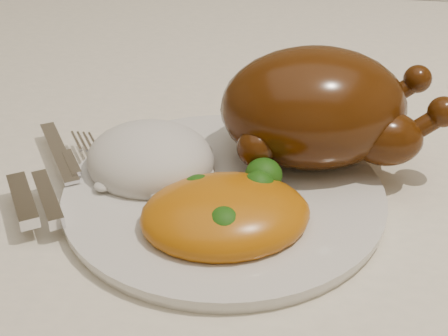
# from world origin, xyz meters

# --- Properties ---
(dining_table) EXTENTS (1.60, 0.90, 0.76)m
(dining_table) POSITION_xyz_m (0.00, 0.00, 0.67)
(dining_table) COLOR brown
(dining_table) RESTS_ON floor
(tablecloth) EXTENTS (1.73, 1.03, 0.18)m
(tablecloth) POSITION_xyz_m (0.00, 0.00, 0.74)
(tablecloth) COLOR beige
(tablecloth) RESTS_ON dining_table
(dinner_plate) EXTENTS (0.28, 0.28, 0.01)m
(dinner_plate) POSITION_xyz_m (-0.10, -0.05, 0.77)
(dinner_plate) COLOR silver
(dinner_plate) RESTS_ON tablecloth
(roast_chicken) EXTENTS (0.20, 0.14, 0.10)m
(roast_chicken) POSITION_xyz_m (-0.03, 0.01, 0.82)
(roast_chicken) COLOR #4F2508
(roast_chicken) RESTS_ON dinner_plate
(rice_mound) EXTENTS (0.12, 0.11, 0.06)m
(rice_mound) POSITION_xyz_m (-0.16, -0.03, 0.79)
(rice_mound) COLOR white
(rice_mound) RESTS_ON dinner_plate
(mac_and_cheese) EXTENTS (0.14, 0.12, 0.04)m
(mac_and_cheese) POSITION_xyz_m (-0.09, -0.09, 0.79)
(mac_and_cheese) COLOR #C5670C
(mac_and_cheese) RESTS_ON dinner_plate
(cutlery) EXTENTS (0.08, 0.16, 0.01)m
(cutlery) POSITION_xyz_m (-0.24, -0.07, 0.78)
(cutlery) COLOR silver
(cutlery) RESTS_ON dinner_plate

